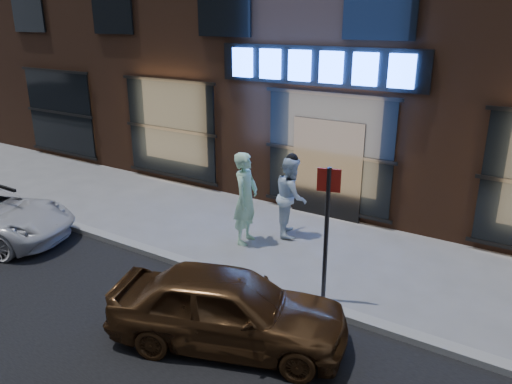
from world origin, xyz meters
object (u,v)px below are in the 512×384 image
Objects in this scene: man_cap at (291,196)px; gold_sedan at (228,308)px; sign_post at (327,223)px; man_bowtie at (246,198)px.

man_cap is 4.24m from gold_sedan.
sign_post reaches higher than man_cap.
gold_sedan is (1.18, -4.06, -0.30)m from man_cap.
sign_post reaches higher than man_bowtie.
gold_sedan is at bearing -159.12° from man_bowtie.
sign_post is at bearing -126.06° from man_bowtie.
sign_post is (1.86, -2.18, 0.55)m from man_cap.
gold_sedan is 1.47× the size of sign_post.
man_bowtie is at bearing 137.26° from sign_post.
man_bowtie is 1.10m from man_cap.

